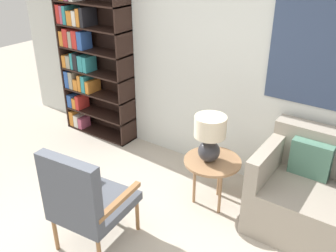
{
  "coord_description": "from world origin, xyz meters",
  "views": [
    {
      "loc": [
        1.69,
        -1.42,
        2.42
      ],
      "look_at": [
        -0.05,
        1.07,
        0.9
      ],
      "focal_mm": 40.0,
      "sensor_mm": 36.0,
      "label": 1
    }
  ],
  "objects_px": {
    "side_table": "(212,164)",
    "table_lamp": "(210,135)",
    "bookshelf": "(87,57)",
    "armchair": "(84,199)"
  },
  "relations": [
    {
      "from": "side_table",
      "to": "table_lamp",
      "type": "bearing_deg",
      "value": -137.46
    },
    {
      "from": "table_lamp",
      "to": "side_table",
      "type": "bearing_deg",
      "value": 42.54
    },
    {
      "from": "side_table",
      "to": "table_lamp",
      "type": "relative_size",
      "value": 1.19
    },
    {
      "from": "armchair",
      "to": "side_table",
      "type": "distance_m",
      "value": 1.28
    },
    {
      "from": "bookshelf",
      "to": "side_table",
      "type": "xyz_separation_m",
      "value": [
        2.15,
        -0.5,
        -0.59
      ]
    },
    {
      "from": "bookshelf",
      "to": "table_lamp",
      "type": "relative_size",
      "value": 4.38
    },
    {
      "from": "side_table",
      "to": "armchair",
      "type": "bearing_deg",
      "value": -115.69
    },
    {
      "from": "side_table",
      "to": "table_lamp",
      "type": "distance_m",
      "value": 0.33
    },
    {
      "from": "armchair",
      "to": "table_lamp",
      "type": "xyz_separation_m",
      "value": [
        0.52,
        1.13,
        0.26
      ]
    },
    {
      "from": "bookshelf",
      "to": "side_table",
      "type": "relative_size",
      "value": 3.67
    }
  ]
}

